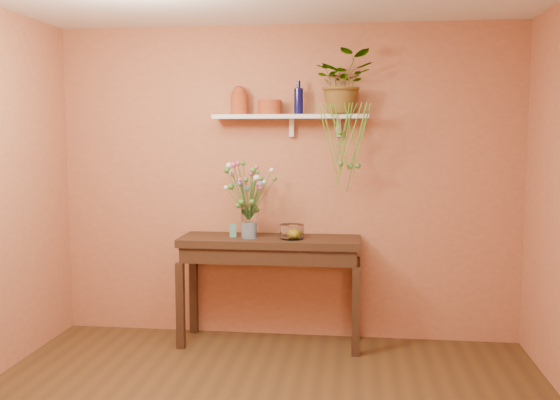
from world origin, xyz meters
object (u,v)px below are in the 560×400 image
sideboard (270,253)px  spider_plant (343,83)px  glass_vase (249,224)px  blue_bottle (299,101)px  glass_bowl (292,232)px  terracotta_jug (239,101)px  bouquet (247,184)px

sideboard → spider_plant: 1.54m
spider_plant → glass_vase: (-0.77, -0.15, -1.16)m
sideboard → blue_bottle: blue_bottle is taller
blue_bottle → glass_bowl: bearing=-100.7°
terracotta_jug → glass_bowl: size_ratio=1.24×
spider_plant → bouquet: size_ratio=1.05×
glass_bowl → sideboard: bearing=165.5°
sideboard → spider_plant: (0.59, 0.11, 1.41)m
glass_vase → glass_bowl: size_ratio=1.39×
sideboard → glass_vase: 0.31m
terracotta_jug → blue_bottle: 0.51m
spider_plant → glass_vase: spider_plant is taller
sideboard → glass_vase: (-0.17, -0.04, 0.25)m
sideboard → terracotta_jug: size_ratio=6.13×
blue_bottle → glass_vase: size_ratio=1.01×
sideboard → glass_bowl: (0.19, -0.05, 0.19)m
blue_bottle → spider_plant: spider_plant is taller
sideboard → terracotta_jug: (-0.29, 0.16, 1.27)m
sideboard → bouquet: bearing=-164.6°
terracotta_jug → bouquet: terracotta_jug is taller
terracotta_jug → sideboard: bearing=-29.3°
spider_plant → bouquet: 1.15m
glass_bowl → bouquet: bearing=-179.6°
glass_vase → spider_plant: bearing=11.1°
bouquet → blue_bottle: bearing=24.5°
sideboard → terracotta_jug: terracotta_jug is taller
sideboard → terracotta_jug: bearing=150.7°
sideboard → spider_plant: bearing=10.4°
terracotta_jug → glass_bowl: (0.47, -0.21, -1.09)m
terracotta_jug → blue_bottle: size_ratio=0.88×
glass_bowl → blue_bottle: bearing=79.3°
terracotta_jug → spider_plant: spider_plant is taller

